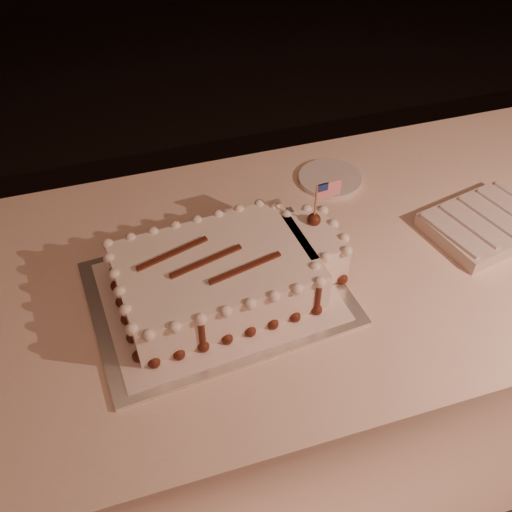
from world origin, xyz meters
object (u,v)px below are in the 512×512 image
object	(u,v)px
sheet_cake	(229,272)
side_plate	(330,179)
banquet_table	(330,352)
cake_board	(218,293)
napkin_stack	(485,224)

from	to	relation	value
sheet_cake	side_plate	xyz separation A→B (m)	(0.33, 0.28, -0.05)
banquet_table	cake_board	size ratio (longest dim) A/B	4.91
banquet_table	side_plate	size ratio (longest dim) A/B	15.61
cake_board	napkin_stack	xyz separation A→B (m)	(0.61, 0.01, 0.01)
banquet_table	side_plate	xyz separation A→B (m)	(0.06, 0.23, 0.38)
sheet_cake	napkin_stack	bearing A→B (deg)	0.57
cake_board	napkin_stack	bearing A→B (deg)	-4.17
sheet_cake	side_plate	size ratio (longest dim) A/B	3.05
napkin_stack	sheet_cake	bearing A→B (deg)	-179.43
banquet_table	napkin_stack	distance (m)	0.51
cake_board	sheet_cake	xyz separation A→B (m)	(0.03, 0.00, 0.05)
sheet_cake	cake_board	bearing A→B (deg)	-174.89
cake_board	side_plate	size ratio (longest dim) A/B	3.18
side_plate	napkin_stack	bearing A→B (deg)	-46.37
banquet_table	sheet_cake	size ratio (longest dim) A/B	5.13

